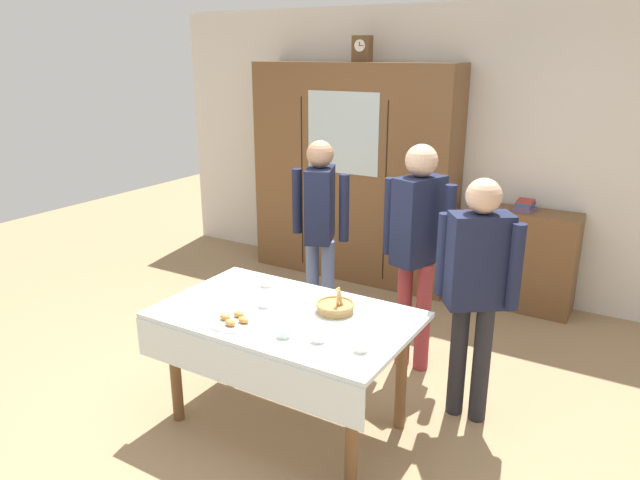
# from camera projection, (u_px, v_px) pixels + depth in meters

# --- Properties ---
(ground_plane) EXTENTS (12.00, 12.00, 0.00)m
(ground_plane) POSITION_uv_depth(u_px,v_px,m) (305.00, 407.00, 3.92)
(ground_plane) COLOR #997A56
(ground_plane) RESTS_ON ground
(back_wall) EXTENTS (6.40, 0.10, 2.70)m
(back_wall) POSITION_uv_depth(u_px,v_px,m) (450.00, 151.00, 5.68)
(back_wall) COLOR silver
(back_wall) RESTS_ON ground
(dining_table) EXTENTS (1.53, 0.94, 0.77)m
(dining_table) POSITION_uv_depth(u_px,v_px,m) (283.00, 332.00, 3.53)
(dining_table) COLOR brown
(dining_table) RESTS_ON ground
(wall_cabinet) EXTENTS (2.13, 0.46, 2.17)m
(wall_cabinet) POSITION_uv_depth(u_px,v_px,m) (353.00, 174.00, 5.96)
(wall_cabinet) COLOR brown
(wall_cabinet) RESTS_ON ground
(mantel_clock) EXTENTS (0.18, 0.11, 0.24)m
(mantel_clock) POSITION_uv_depth(u_px,v_px,m) (362.00, 49.00, 5.55)
(mantel_clock) COLOR brown
(mantel_clock) RESTS_ON wall_cabinet
(bookshelf_low) EXTENTS (0.97, 0.35, 0.92)m
(bookshelf_low) POSITION_uv_depth(u_px,v_px,m) (519.00, 259.00, 5.36)
(bookshelf_low) COLOR brown
(bookshelf_low) RESTS_ON ground
(book_stack) EXTENTS (0.18, 0.21, 0.10)m
(book_stack) POSITION_uv_depth(u_px,v_px,m) (525.00, 206.00, 5.20)
(book_stack) COLOR #664C7A
(book_stack) RESTS_ON bookshelf_low
(tea_cup_mid_right) EXTENTS (0.13, 0.13, 0.06)m
(tea_cup_mid_right) POSITION_uv_depth(u_px,v_px,m) (318.00, 338.00, 3.15)
(tea_cup_mid_right) COLOR white
(tea_cup_mid_right) RESTS_ON dining_table
(tea_cup_center) EXTENTS (0.13, 0.13, 0.06)m
(tea_cup_center) POSITION_uv_depth(u_px,v_px,m) (267.00, 283.00, 3.91)
(tea_cup_center) COLOR white
(tea_cup_center) RESTS_ON dining_table
(tea_cup_far_right) EXTENTS (0.13, 0.13, 0.06)m
(tea_cup_far_right) POSITION_uv_depth(u_px,v_px,m) (284.00, 334.00, 3.20)
(tea_cup_far_right) COLOR silver
(tea_cup_far_right) RESTS_ON dining_table
(tea_cup_near_left) EXTENTS (0.13, 0.13, 0.06)m
(tea_cup_near_left) POSITION_uv_depth(u_px,v_px,m) (361.00, 348.00, 3.05)
(tea_cup_near_left) COLOR white
(tea_cup_near_left) RESTS_ON dining_table
(tea_cup_front_edge) EXTENTS (0.13, 0.13, 0.06)m
(tea_cup_front_edge) POSITION_uv_depth(u_px,v_px,m) (265.00, 304.00, 3.59)
(tea_cup_front_edge) COLOR white
(tea_cup_front_edge) RESTS_ON dining_table
(bread_basket) EXTENTS (0.24, 0.24, 0.16)m
(bread_basket) POSITION_uv_depth(u_px,v_px,m) (335.00, 307.00, 3.53)
(bread_basket) COLOR #9E7542
(bread_basket) RESTS_ON dining_table
(pastry_plate) EXTENTS (0.28, 0.28, 0.05)m
(pastry_plate) POSITION_uv_depth(u_px,v_px,m) (234.00, 321.00, 3.39)
(pastry_plate) COLOR white
(pastry_plate) RESTS_ON dining_table
(spoon_back_edge) EXTENTS (0.12, 0.02, 0.01)m
(spoon_back_edge) POSITION_uv_depth(u_px,v_px,m) (242.00, 286.00, 3.92)
(spoon_back_edge) COLOR silver
(spoon_back_edge) RESTS_ON dining_table
(spoon_center) EXTENTS (0.12, 0.02, 0.01)m
(spoon_center) POSITION_uv_depth(u_px,v_px,m) (296.00, 295.00, 3.78)
(spoon_center) COLOR silver
(spoon_center) RESTS_ON dining_table
(person_beside_shelf) EXTENTS (0.52, 0.37, 1.57)m
(person_beside_shelf) POSITION_uv_depth(u_px,v_px,m) (477.00, 279.00, 3.55)
(person_beside_shelf) COLOR #232328
(person_beside_shelf) RESTS_ON ground
(person_behind_table_left) EXTENTS (0.52, 0.41, 1.67)m
(person_behind_table_left) POSITION_uv_depth(u_px,v_px,m) (417.00, 237.00, 4.13)
(person_behind_table_left) COLOR #933338
(person_behind_table_left) RESTS_ON ground
(person_near_right_end) EXTENTS (0.52, 0.41, 1.61)m
(person_near_right_end) POSITION_uv_depth(u_px,v_px,m) (320.00, 219.00, 4.75)
(person_near_right_end) COLOR slate
(person_near_right_end) RESTS_ON ground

